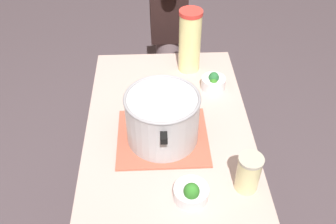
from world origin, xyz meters
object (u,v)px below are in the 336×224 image
(cooking_pot, at_px, (162,117))
(mason_jar, at_px, (248,173))
(lemonade_pitcher, at_px, (190,41))
(person_cook, at_px, (168,19))
(broccoli_bowl_front, at_px, (191,192))
(broccoli_bowl_center, at_px, (213,82))

(cooking_pot, height_order, mason_jar, cooking_pot)
(cooking_pot, height_order, lemonade_pitcher, lemonade_pitcher)
(lemonade_pitcher, xyz_separation_m, person_cook, (0.51, 0.08, -0.16))
(cooking_pot, xyz_separation_m, broccoli_bowl_front, (-0.28, -0.08, -0.08))
(cooking_pot, bearing_deg, lemonade_pitcher, -16.92)
(mason_jar, bearing_deg, cooking_pot, 48.35)
(broccoli_bowl_front, xyz_separation_m, broccoli_bowl_center, (0.59, -0.15, 0.00))
(mason_jar, relative_size, broccoli_bowl_center, 1.33)
(person_cook, bearing_deg, lemonade_pitcher, -171.10)
(cooking_pot, height_order, broccoli_bowl_center, cooking_pot)
(cooking_pot, distance_m, broccoli_bowl_front, 0.31)
(broccoli_bowl_front, bearing_deg, lemonade_pitcher, -4.42)
(broccoli_bowl_front, bearing_deg, cooking_pot, 16.38)
(mason_jar, distance_m, broccoli_bowl_center, 0.55)
(person_cook, bearing_deg, mason_jar, -170.06)
(cooking_pot, distance_m, lemonade_pitcher, 0.49)
(broccoli_bowl_front, height_order, person_cook, person_cook)
(cooking_pot, distance_m, broccoli_bowl_center, 0.39)
(broccoli_bowl_center, bearing_deg, person_cook, 14.73)
(lemonade_pitcher, distance_m, mason_jar, 0.73)
(broccoli_bowl_center, bearing_deg, mason_jar, -176.04)
(mason_jar, xyz_separation_m, broccoli_bowl_front, (-0.04, 0.19, -0.04))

